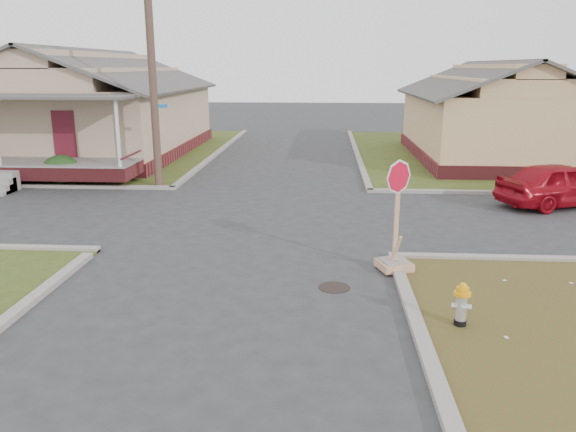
# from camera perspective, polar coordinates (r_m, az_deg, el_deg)

# --- Properties ---
(ground) EXTENTS (120.00, 120.00, 0.00)m
(ground) POSITION_cam_1_polar(r_m,az_deg,el_deg) (12.23, -5.73, -6.11)
(ground) COLOR #2D2D2F
(ground) RESTS_ON ground
(verge_far_left) EXTENTS (19.00, 19.00, 0.05)m
(verge_far_left) POSITION_cam_1_polar(r_m,az_deg,el_deg) (33.14, -23.23, 6.21)
(verge_far_left) COLOR #344418
(verge_far_left) RESTS_ON ground
(curbs) EXTENTS (80.00, 40.00, 0.12)m
(curbs) POSITION_cam_1_polar(r_m,az_deg,el_deg) (16.94, -2.98, -0.04)
(curbs) COLOR gray
(curbs) RESTS_ON ground
(manhole) EXTENTS (0.64, 0.64, 0.01)m
(manhole) POSITION_cam_1_polar(r_m,az_deg,el_deg) (11.61, 4.73, -7.23)
(manhole) COLOR black
(manhole) RESTS_ON ground
(corner_house) EXTENTS (10.10, 15.50, 5.30)m
(corner_house) POSITION_cam_1_polar(r_m,az_deg,el_deg) (30.46, -19.66, 10.16)
(corner_house) COLOR maroon
(corner_house) RESTS_ON ground
(side_house_yellow) EXTENTS (7.60, 11.60, 4.70)m
(side_house_yellow) POSITION_cam_1_polar(r_m,az_deg,el_deg) (28.97, 20.19, 9.73)
(side_house_yellow) COLOR maroon
(side_house_yellow) RESTS_ON ground
(utility_pole) EXTENTS (1.80, 0.28, 9.00)m
(utility_pole) POSITION_cam_1_polar(r_m,az_deg,el_deg) (21.07, -13.71, 15.32)
(utility_pole) COLOR #463328
(utility_pole) RESTS_ON ground
(fire_hydrant) EXTENTS (0.29, 0.29, 0.78)m
(fire_hydrant) POSITION_cam_1_polar(r_m,az_deg,el_deg) (10.16, 17.24, -8.33)
(fire_hydrant) COLOR black
(fire_hydrant) RESTS_ON ground
(stop_sign) EXTENTS (0.69, 0.68, 2.44)m
(stop_sign) POSITION_cam_1_polar(r_m,az_deg,el_deg) (12.52, 10.82, -3.00)
(stop_sign) COLOR tan
(stop_sign) RESTS_ON ground
(red_sedan) EXTENTS (4.53, 3.07, 1.43)m
(red_sedan) POSITION_cam_1_polar(r_m,az_deg,el_deg) (20.07, 26.00, 2.92)
(red_sedan) COLOR #9D0B17
(red_sedan) RESTS_ON ground
(hedge_right) EXTENTS (1.43, 1.17, 1.09)m
(hedge_right) POSITION_cam_1_polar(r_m,az_deg,el_deg) (23.08, -22.03, 4.43)
(hedge_right) COLOR #183513
(hedge_right) RESTS_ON verge_far_left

